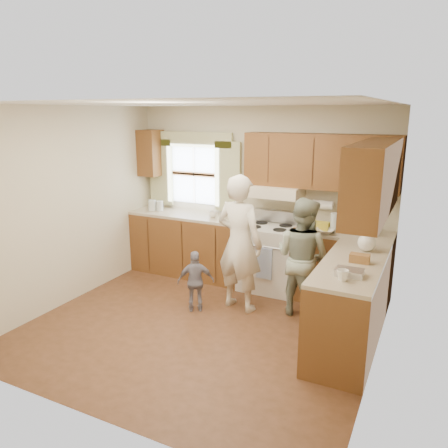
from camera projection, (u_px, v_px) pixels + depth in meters
The scene contains 6 objects.
room at pixel (200, 222), 4.76m from camera, with size 3.80×3.80×3.80m.
kitchen_fixtures at pixel (284, 240), 5.53m from camera, with size 3.80×2.25×2.15m.
stove at pixel (270, 256), 6.07m from camera, with size 0.76×0.67×1.07m.
woman_left at pixel (239, 243), 5.36m from camera, with size 0.62×0.41×1.71m, color beige.
woman_right at pixel (302, 257), 5.23m from camera, with size 0.71×0.55×1.46m, color #294133.
child at pixel (196, 281), 5.39m from camera, with size 0.46×0.19×0.78m, color gray.
Camera 1 is at (2.27, -4.02, 2.42)m, focal length 35.00 mm.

